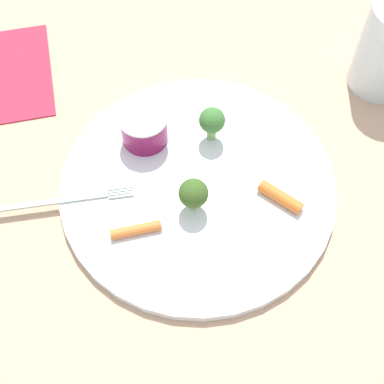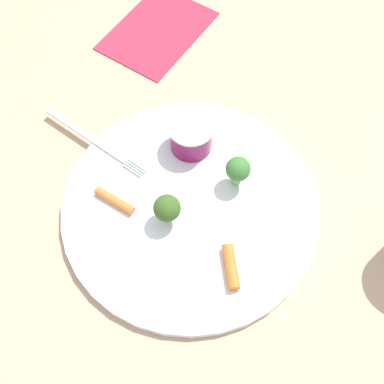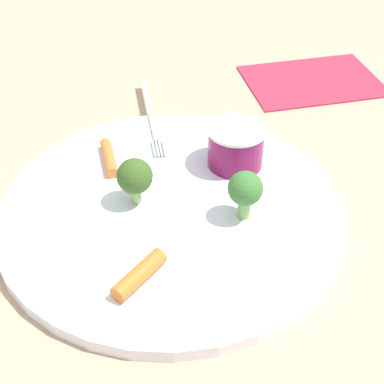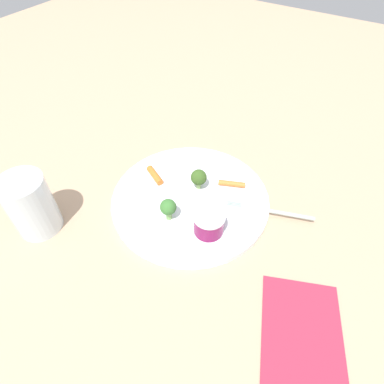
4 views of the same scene
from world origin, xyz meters
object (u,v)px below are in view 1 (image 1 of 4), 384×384
at_px(broccoli_floret_0, 212,121).
at_px(napkin, 6,74).
at_px(carrot_stick_0, 136,230).
at_px(plate, 198,185).
at_px(sauce_cup, 144,128).
at_px(broccoli_floret_1, 189,193).
at_px(fork, 61,201).
at_px(carrot_stick_1, 280,197).

xyz_separation_m(broccoli_floret_0, napkin, (0.06, 0.28, -0.04)).
bearing_deg(carrot_stick_0, plate, -37.18).
relative_size(sauce_cup, broccoli_floret_1, 1.25).
bearing_deg(sauce_cup, broccoli_floret_0, -79.15).
xyz_separation_m(sauce_cup, fork, (-0.10, 0.07, -0.02)).
bearing_deg(fork, broccoli_floret_0, -52.75).
bearing_deg(carrot_stick_1, fork, 99.81).
distance_m(broccoli_floret_0, napkin, 0.29).
bearing_deg(plate, broccoli_floret_1, 171.70).
relative_size(broccoli_floret_0, napkin, 0.28).
bearing_deg(carrot_stick_1, broccoli_floret_0, 49.91).
distance_m(broccoli_floret_0, carrot_stick_0, 0.15).
relative_size(broccoli_floret_1, napkin, 0.27).
bearing_deg(broccoli_floret_1, sauce_cup, 38.91).
bearing_deg(broccoli_floret_1, broccoli_floret_0, -5.91).
bearing_deg(plate, napkin, 64.71).
xyz_separation_m(broccoli_floret_0, fork, (-0.11, 0.15, -0.03)).
xyz_separation_m(sauce_cup, broccoli_floret_0, (0.01, -0.08, 0.01)).
xyz_separation_m(plate, broccoli_floret_0, (0.06, -0.01, 0.04)).
relative_size(carrot_stick_1, fork, 0.32).
bearing_deg(plate, sauce_cup, 54.45).
bearing_deg(plate, carrot_stick_1, -94.71).
bearing_deg(fork, napkin, 36.31).
height_order(carrot_stick_1, napkin, carrot_stick_1).
relative_size(broccoli_floret_1, fork, 0.28).
height_order(sauce_cup, fork, sauce_cup).
xyz_separation_m(carrot_stick_0, napkin, (0.20, 0.22, -0.02)).
height_order(sauce_cup, carrot_stick_1, sauce_cup).
distance_m(carrot_stick_1, napkin, 0.39).
bearing_deg(napkin, fork, -143.69).
relative_size(carrot_stick_0, fork, 0.34).
bearing_deg(broccoli_floret_0, plate, 175.24).
height_order(fork, napkin, fork).
distance_m(broccoli_floret_0, fork, 0.19).
relative_size(broccoli_floret_0, carrot_stick_0, 0.86).
height_order(plate, carrot_stick_1, carrot_stick_1).
relative_size(broccoli_floret_0, carrot_stick_1, 0.90).
height_order(carrot_stick_0, napkin, carrot_stick_0).
xyz_separation_m(sauce_cup, carrot_stick_0, (-0.12, -0.02, -0.01)).
bearing_deg(broccoli_floret_0, napkin, 77.01).
distance_m(sauce_cup, broccoli_floret_0, 0.08).
height_order(plate, broccoli_floret_0, broccoli_floret_0).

